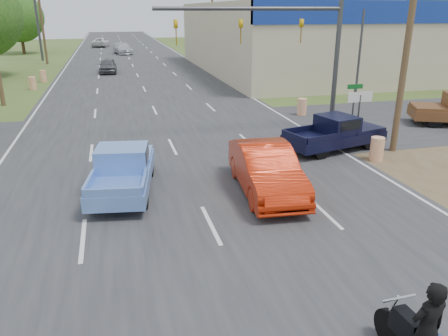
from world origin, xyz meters
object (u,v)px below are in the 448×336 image
object	(u,v)px
red_convertible	(266,170)
distant_car_white	(101,42)
navy_pickup	(337,133)
blue_pickup	(123,169)
distant_car_grey	(108,66)
rider	(426,335)
distant_car_silver	(123,49)

from	to	relation	value
red_convertible	distant_car_white	xyz separation A→B (m)	(-6.08, 66.22, -0.11)
red_convertible	navy_pickup	size ratio (longest dim) A/B	1.01
blue_pickup	distant_car_grey	size ratio (longest dim) A/B	1.21
blue_pickup	rider	bearing A→B (deg)	-56.05
rider	blue_pickup	size ratio (longest dim) A/B	0.36
distant_car_silver	distant_car_grey	bearing A→B (deg)	-105.99
rider	blue_pickup	world-z (taller)	rider
distant_car_white	red_convertible	bearing A→B (deg)	103.17
distant_car_grey	navy_pickup	bearing A→B (deg)	-69.29
rider	distant_car_grey	bearing A→B (deg)	-85.31
distant_car_silver	distant_car_white	bearing A→B (deg)	93.35
rider	navy_pickup	bearing A→B (deg)	-114.00
red_convertible	rider	world-z (taller)	rider
blue_pickup	navy_pickup	distance (m)	9.77
blue_pickup	distant_car_silver	xyz separation A→B (m)	(1.83, 50.96, -0.06)
navy_pickup	distant_car_silver	world-z (taller)	navy_pickup
distant_car_silver	distant_car_white	world-z (taller)	distant_car_silver
blue_pickup	navy_pickup	size ratio (longest dim) A/B	1.01
rider	distant_car_silver	world-z (taller)	rider
red_convertible	navy_pickup	distance (m)	6.13
rider	distant_car_silver	size ratio (longest dim) A/B	0.35
red_convertible	distant_car_silver	size ratio (longest dim) A/B	0.98
distant_car_silver	blue_pickup	bearing A→B (deg)	-101.71
distant_car_grey	blue_pickup	bearing A→B (deg)	-87.50
blue_pickup	distant_car_grey	xyz separation A→B (m)	(-0.37, 31.16, -0.10)
red_convertible	distant_car_grey	xyz separation A→B (m)	(-5.08, 32.56, -0.12)
distant_car_white	distant_car_grey	bearing A→B (deg)	99.62
blue_pickup	distant_car_white	size ratio (longest dim) A/B	0.97
red_convertible	distant_car_grey	bearing A→B (deg)	103.47
rider	distant_car_grey	size ratio (longest dim) A/B	0.44
red_convertible	navy_pickup	xyz separation A→B (m)	(4.73, 3.90, -0.04)
rider	distant_car_silver	xyz separation A→B (m)	(-2.71, 60.69, -0.17)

